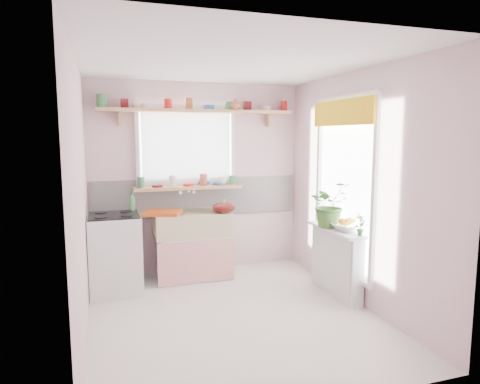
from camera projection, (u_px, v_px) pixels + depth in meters
name	position (u px, v px, depth m)	size (l,w,h in m)	color
room	(264.00, 172.00, 5.18)	(3.20, 3.20, 3.20)	silver
sink_unit	(192.00, 244.00, 5.47)	(0.95, 0.65, 1.11)	white
cooker	(115.00, 253.00, 4.94)	(0.58, 0.58, 0.93)	white
radiator_ledge	(336.00, 260.00, 4.88)	(0.22, 0.95, 0.78)	white
windowsill	(188.00, 188.00, 5.55)	(1.40, 0.22, 0.04)	tan
pine_shelf	(199.00, 111.00, 5.45)	(2.52, 0.24, 0.04)	tan
shelf_crockery	(197.00, 105.00, 5.44)	(2.47, 0.11, 0.12)	#3F7F4C
sill_crockery	(187.00, 182.00, 5.53)	(1.35, 0.11, 0.12)	#3F7F4C
dish_tray	(162.00, 213.00, 5.24)	(0.44, 0.33, 0.04)	#D94B13
colander	(224.00, 208.00, 5.35)	(0.29, 0.29, 0.13)	#50100D
jade_plant	(330.00, 204.00, 4.85)	(0.48, 0.41, 0.53)	#3E712D
fruit_bowl	(347.00, 227.00, 4.69)	(0.31, 0.31, 0.08)	white
herb_pot	(360.00, 225.00, 4.44)	(0.12, 0.08, 0.23)	#2B6729
soap_bottle_sink	(224.00, 206.00, 5.33)	(0.08, 0.08, 0.17)	#CCE164
sill_cup	(222.00, 181.00, 5.69)	(0.13, 0.13, 0.11)	white
sill_bowl	(204.00, 183.00, 5.67)	(0.17, 0.17, 0.05)	#385BB6
shelf_vase	(235.00, 104.00, 5.53)	(0.14, 0.14, 0.15)	#A15631
cooker_bottle	(132.00, 201.00, 5.14)	(0.08, 0.09, 0.22)	#408147
fruit	(347.00, 222.00, 4.69)	(0.20, 0.14, 0.10)	orange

